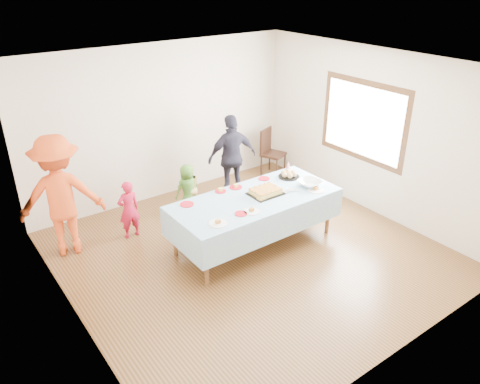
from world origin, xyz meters
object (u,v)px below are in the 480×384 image
object	(u,v)px
dining_chair	(270,150)
adult_left	(61,196)
party_table	(255,201)
birthday_cake	(265,192)

from	to	relation	value
dining_chair	adult_left	distance (m)	4.21
party_table	birthday_cake	xyz separation A→B (m)	(0.19, -0.00, 0.09)
party_table	dining_chair	distance (m)	2.66
party_table	dining_chair	bearing A→B (deg)	45.63
birthday_cake	dining_chair	distance (m)	2.54
adult_left	dining_chair	bearing A→B (deg)	-157.68
birthday_cake	adult_left	world-z (taller)	adult_left
party_table	adult_left	bearing A→B (deg)	147.73
birthday_cake	dining_chair	world-z (taller)	dining_chair
birthday_cake	dining_chair	bearing A→B (deg)	48.80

